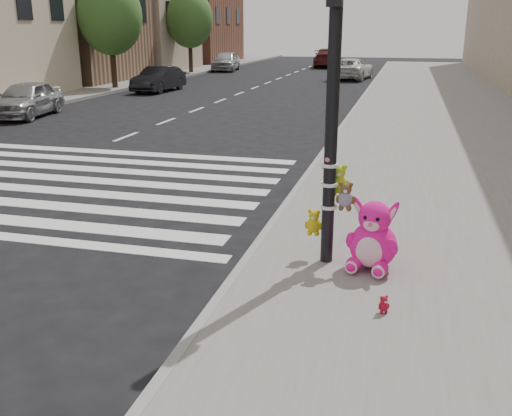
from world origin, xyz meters
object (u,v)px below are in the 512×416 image
(car_dark_far, at_px, (159,79))
(car_white_near, at_px, (351,69))
(pink_bunny, at_px, (373,240))
(car_silver_far, at_px, (26,99))
(red_teddy, at_px, (384,304))
(signal_pole, at_px, (333,137))

(car_dark_far, relative_size, car_white_near, 0.82)
(pink_bunny, height_order, car_silver_far, car_silver_far)
(car_silver_far, bearing_deg, car_white_near, 52.92)
(red_teddy, relative_size, car_dark_far, 0.05)
(signal_pole, height_order, car_silver_far, signal_pole)
(red_teddy, xyz_separation_m, car_dark_far, (-12.09, 21.39, 0.38))
(pink_bunny, bearing_deg, car_white_near, 107.06)
(signal_pole, height_order, car_dark_far, signal_pole)
(car_silver_far, height_order, car_white_near, car_silver_far)
(car_white_near, bearing_deg, car_dark_far, 54.94)
(pink_bunny, xyz_separation_m, car_white_near, (-3.19, 29.89, 0.11))
(signal_pole, height_order, car_white_near, signal_pole)
(signal_pole, xyz_separation_m, car_white_near, (-2.62, 29.76, -1.16))
(pink_bunny, height_order, car_dark_far, car_dark_far)
(red_teddy, bearing_deg, signal_pole, 88.38)
(pink_bunny, distance_m, car_silver_far, 17.08)
(car_white_near, bearing_deg, red_teddy, 103.04)
(red_teddy, height_order, car_silver_far, car_silver_far)
(car_dark_far, distance_m, car_white_near, 13.02)
(signal_pole, relative_size, car_dark_far, 1.06)
(car_dark_far, xyz_separation_m, car_white_near, (8.69, 9.70, 0.02))
(red_teddy, relative_size, car_white_near, 0.04)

